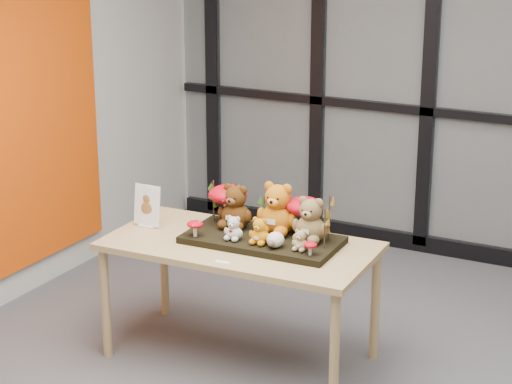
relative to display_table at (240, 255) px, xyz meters
The scene contains 22 objects.
room_shell 1.40m from the display_table, 24.69° to the right, with size 5.00×5.00×5.00m.
glass_partition 2.39m from the display_table, 68.59° to the left, with size 4.90×0.06×2.78m.
display_table is the anchor object (origin of this frame).
diorama_tray 0.15m from the display_table, 28.58° to the left, with size 0.84×0.42×0.04m, color black.
bear_pooh_yellow 0.34m from the display_table, 46.10° to the left, with size 0.24×0.22×0.31m, color #C2680F, non-canonical shape.
bear_brown_medium 0.29m from the display_table, 126.87° to the left, with size 0.21×0.19×0.27m, color #422309, non-canonical shape.
bear_tan_back 0.45m from the display_table, 18.82° to the left, with size 0.20×0.19×0.27m, color brown, non-canonical shape.
bear_small_yellow 0.24m from the display_table, 16.34° to the right, with size 0.12×0.11×0.16m, color orange, non-canonical shape.
bear_white_bow 0.18m from the display_table, 98.91° to the right, with size 0.11×0.10×0.15m, color silver, non-canonical shape.
bear_beige_small 0.41m from the display_table, ahead, with size 0.10×0.09×0.12m, color tan, non-canonical shape.
plush_cream_hedgehog 0.29m from the display_table, 12.24° to the right, with size 0.07×0.06×0.09m, color silver, non-canonical shape.
mushroom_back_left 0.33m from the display_table, 134.80° to the left, with size 0.22×0.22×0.24m, color #A60512, non-canonical shape.
mushroom_back_right 0.41m from the display_table, 35.88° to the left, with size 0.21×0.21×0.23m, color #A60512, non-canonical shape.
mushroom_front_left 0.29m from the display_table, 154.27° to the right, with size 0.09×0.09×0.10m, color #A60512, non-canonical shape.
mushroom_front_right 0.48m from the display_table, ahead, with size 0.07×0.07×0.08m, color #A60512, non-canonical shape.
sprig_green_far_left 0.37m from the display_table, 148.42° to the left, with size 0.05×0.05×0.24m, color #11340B, non-canonical shape.
sprig_green_mid_left 0.33m from the display_table, 123.57° to the left, with size 0.05×0.05×0.23m, color #11340B, non-canonical shape.
sprig_dry_far_right 0.53m from the display_table, 19.66° to the left, with size 0.05×0.05×0.25m, color brown, non-canonical shape.
sprig_dry_mid_right 0.52m from the display_table, ahead, with size 0.05×0.05×0.21m, color brown, non-canonical shape.
sprig_green_centre 0.29m from the display_table, 80.61° to the left, with size 0.05×0.05×0.18m, color #11340B, non-canonical shape.
sign_holder 0.62m from the display_table, behind, with size 0.17×0.06×0.24m.
label_card 0.30m from the display_table, 79.10° to the right, with size 0.08×0.03×0.00m, color white.
Camera 1 is at (1.45, -3.76, 2.44)m, focal length 65.00 mm.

